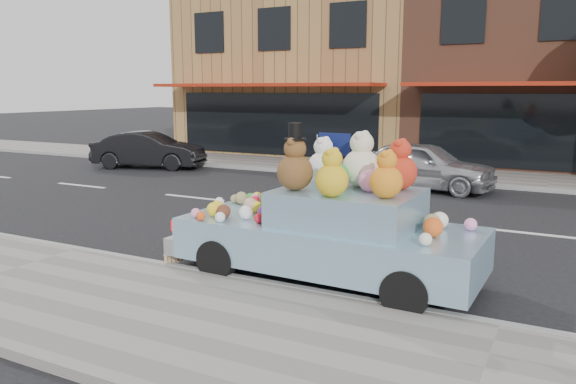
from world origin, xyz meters
The scene contains 9 objects.
ground centered at (0.00, 0.00, 0.00)m, with size 120.00×120.00×0.00m, color black.
far_sidewalk centered at (0.00, 6.50, 0.06)m, with size 60.00×3.00×0.12m, color gray.
near_kerb centered at (0.00, -5.00, 0.07)m, with size 60.00×0.12×0.13m, color gray.
far_kerb centered at (0.00, 5.00, 0.07)m, with size 60.00×0.12×0.13m, color gray.
storefront_left centered at (-10.00, 11.97, 3.64)m, with size 10.00×9.80×7.30m.
storefront_mid centered at (0.00, 11.97, 3.64)m, with size 10.00×9.80×7.30m.
car_silver centered at (-3.13, 3.94, 0.67)m, with size 1.58×3.93×1.34m, color #B5B5BA.
car_dark centered at (-12.77, 3.79, 0.64)m, with size 1.35×3.87×1.28m, color black.
art_car centered at (-2.43, -4.23, 0.80)m, with size 4.53×1.89×2.28m.
Camera 1 is at (0.60, -11.43, 2.72)m, focal length 35.00 mm.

